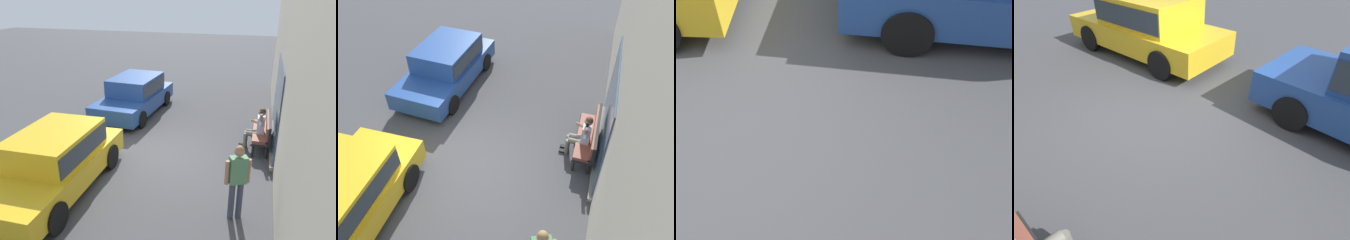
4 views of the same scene
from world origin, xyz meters
TOP-DOWN VIEW (x-y plane):
  - ground_plane at (0.00, 0.00)m, footprint 60.00×60.00m
  - building_facade at (-0.01, 3.40)m, footprint 18.00×0.51m
  - bench at (-1.57, 2.90)m, footprint 1.86×0.55m
  - person_on_phone at (-1.38, 2.67)m, footprint 0.73×0.74m
  - parked_car_near at (-3.40, -2.13)m, footprint 4.35×2.09m
  - parked_car_mid at (2.30, -1.99)m, footprint 4.44×2.00m
  - pedestrian_standing at (2.25, 2.36)m, footprint 0.33×0.51m

SIDE VIEW (x-z plane):
  - ground_plane at x=0.00m, z-range 0.00..0.00m
  - bench at x=-1.57m, z-range 0.07..1.07m
  - person_on_phone at x=-1.38m, z-range 0.03..1.37m
  - parked_car_near at x=-3.40m, z-range 0.06..1.54m
  - parked_car_mid at x=2.30m, z-range 0.07..1.58m
  - pedestrian_standing at x=2.25m, z-range 0.16..1.89m
  - building_facade at x=-0.01m, z-range -0.01..6.40m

